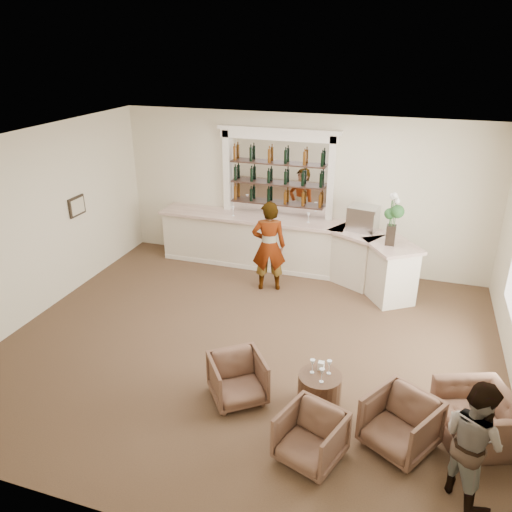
{
  "coord_description": "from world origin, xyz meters",
  "views": [
    {
      "loc": [
        2.28,
        -6.61,
        4.67
      ],
      "look_at": [
        -0.16,
        0.9,
        1.22
      ],
      "focal_mm": 35.0,
      "sensor_mm": 36.0,
      "label": 1
    }
  ],
  "objects_px": {
    "sommelier": "(269,246)",
    "armchair_far": "(477,418)",
    "cocktail_table": "(319,391)",
    "bar_counter": "(286,246)",
    "espresso_machine": "(363,218)",
    "armchair_left": "(238,379)",
    "flower_vase": "(393,216)",
    "armchair_right": "(400,423)",
    "guest": "(473,440)",
    "armchair_center": "(311,437)"
  },
  "relations": [
    {
      "from": "armchair_far",
      "to": "sommelier",
      "type": "bearing_deg",
      "value": -152.44
    },
    {
      "from": "cocktail_table",
      "to": "armchair_center",
      "type": "xyz_separation_m",
      "value": [
        0.09,
        -0.97,
        0.08
      ]
    },
    {
      "from": "sommelier",
      "to": "espresso_machine",
      "type": "bearing_deg",
      "value": -169.14
    },
    {
      "from": "armchair_center",
      "to": "bar_counter",
      "type": "bearing_deg",
      "value": 127.41
    },
    {
      "from": "armchair_center",
      "to": "espresso_machine",
      "type": "relative_size",
      "value": 1.29
    },
    {
      "from": "sommelier",
      "to": "armchair_center",
      "type": "xyz_separation_m",
      "value": [
        1.77,
        -4.16,
        -0.59
      ]
    },
    {
      "from": "sommelier",
      "to": "cocktail_table",
      "type": "bearing_deg",
      "value": 100.61
    },
    {
      "from": "cocktail_table",
      "to": "espresso_machine",
      "type": "xyz_separation_m",
      "value": [
        0.0,
        4.09,
        1.13
      ]
    },
    {
      "from": "armchair_left",
      "to": "armchair_far",
      "type": "distance_m",
      "value": 3.12
    },
    {
      "from": "cocktail_table",
      "to": "armchair_far",
      "type": "relative_size",
      "value": 0.6
    },
    {
      "from": "armchair_left",
      "to": "bar_counter",
      "type": "bearing_deg",
      "value": 58.94
    },
    {
      "from": "armchair_center",
      "to": "espresso_machine",
      "type": "bearing_deg",
      "value": 110.35
    },
    {
      "from": "cocktail_table",
      "to": "armchair_left",
      "type": "height_order",
      "value": "armchair_left"
    },
    {
      "from": "sommelier",
      "to": "armchair_right",
      "type": "bearing_deg",
      "value": 110.13
    },
    {
      "from": "armchair_left",
      "to": "espresso_machine",
      "type": "height_order",
      "value": "espresso_machine"
    },
    {
      "from": "bar_counter",
      "to": "espresso_machine",
      "type": "relative_size",
      "value": 10.28
    },
    {
      "from": "guest",
      "to": "armchair_far",
      "type": "height_order",
      "value": "guest"
    },
    {
      "from": "sommelier",
      "to": "bar_counter",
      "type": "bearing_deg",
      "value": -115.05
    },
    {
      "from": "armchair_center",
      "to": "flower_vase",
      "type": "height_order",
      "value": "flower_vase"
    },
    {
      "from": "flower_vase",
      "to": "cocktail_table",
      "type": "bearing_deg",
      "value": -99.61
    },
    {
      "from": "bar_counter",
      "to": "cocktail_table",
      "type": "bearing_deg",
      "value": -69.1
    },
    {
      "from": "sommelier",
      "to": "armchair_far",
      "type": "distance_m",
      "value": 4.91
    },
    {
      "from": "cocktail_table",
      "to": "armchair_left",
      "type": "bearing_deg",
      "value": -169.39
    },
    {
      "from": "bar_counter",
      "to": "guest",
      "type": "distance_m",
      "value": 6.05
    },
    {
      "from": "armchair_far",
      "to": "espresso_machine",
      "type": "distance_m",
      "value": 4.67
    },
    {
      "from": "flower_vase",
      "to": "armchair_far",
      "type": "bearing_deg",
      "value": -67.74
    },
    {
      "from": "armchair_left",
      "to": "flower_vase",
      "type": "xyz_separation_m",
      "value": [
        1.7,
        3.67,
        1.37
      ]
    },
    {
      "from": "sommelier",
      "to": "armchair_far",
      "type": "height_order",
      "value": "sommelier"
    },
    {
      "from": "guest",
      "to": "espresso_machine",
      "type": "xyz_separation_m",
      "value": [
        -1.82,
        5.01,
        0.64
      ]
    },
    {
      "from": "armchair_center",
      "to": "flower_vase",
      "type": "bearing_deg",
      "value": 102.93
    },
    {
      "from": "cocktail_table",
      "to": "guest",
      "type": "bearing_deg",
      "value": -26.74
    },
    {
      "from": "armchair_left",
      "to": "flower_vase",
      "type": "distance_m",
      "value": 4.27
    },
    {
      "from": "armchair_right",
      "to": "sommelier",
      "type": "bearing_deg",
      "value": 157.85
    },
    {
      "from": "cocktail_table",
      "to": "guest",
      "type": "height_order",
      "value": "guest"
    },
    {
      "from": "cocktail_table",
      "to": "armchair_far",
      "type": "height_order",
      "value": "armchair_far"
    },
    {
      "from": "bar_counter",
      "to": "armchair_right",
      "type": "distance_m",
      "value": 5.26
    },
    {
      "from": "sommelier",
      "to": "guest",
      "type": "xyz_separation_m",
      "value": [
        3.51,
        -4.11,
        -0.17
      ]
    },
    {
      "from": "sommelier",
      "to": "armchair_left",
      "type": "distance_m",
      "value": 3.5
    },
    {
      "from": "bar_counter",
      "to": "armchair_center",
      "type": "bearing_deg",
      "value": -71.95
    },
    {
      "from": "sommelier",
      "to": "flower_vase",
      "type": "height_order",
      "value": "flower_vase"
    },
    {
      "from": "cocktail_table",
      "to": "armchair_right",
      "type": "relative_size",
      "value": 0.75
    },
    {
      "from": "cocktail_table",
      "to": "sommelier",
      "type": "relative_size",
      "value": 0.32
    },
    {
      "from": "bar_counter",
      "to": "armchair_far",
      "type": "relative_size",
      "value": 5.79
    },
    {
      "from": "armchair_right",
      "to": "guest",
      "type": "bearing_deg",
      "value": -2.62
    },
    {
      "from": "cocktail_table",
      "to": "espresso_machine",
      "type": "height_order",
      "value": "espresso_machine"
    },
    {
      "from": "sommelier",
      "to": "armchair_far",
      "type": "bearing_deg",
      "value": 121.94
    },
    {
      "from": "armchair_left",
      "to": "armchair_far",
      "type": "xyz_separation_m",
      "value": [
        3.11,
        0.22,
        -0.01
      ]
    },
    {
      "from": "bar_counter",
      "to": "armchair_far",
      "type": "height_order",
      "value": "bar_counter"
    },
    {
      "from": "armchair_right",
      "to": "espresso_machine",
      "type": "height_order",
      "value": "espresso_machine"
    },
    {
      "from": "flower_vase",
      "to": "armchair_right",
      "type": "bearing_deg",
      "value": -82.7
    }
  ]
}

